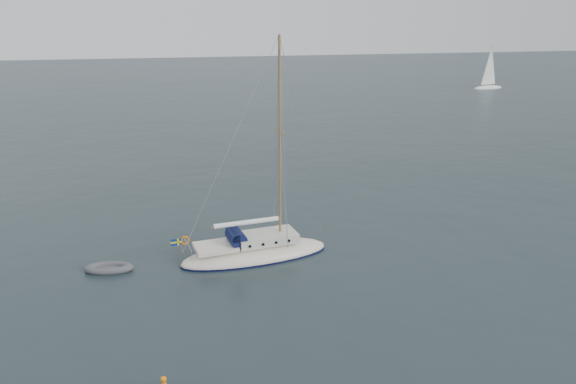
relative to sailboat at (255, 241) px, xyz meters
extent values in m
plane|color=black|center=(3.08, -2.36, -0.94)|extent=(300.00, 300.00, 0.00)
ellipsoid|color=beige|center=(0.00, 0.00, -0.80)|extent=(8.25, 2.57, 1.38)
cube|color=beige|center=(0.64, 0.00, 0.15)|extent=(3.30, 1.74, 0.50)
cube|color=beige|center=(-2.20, 0.00, 0.00)|extent=(2.20, 1.74, 0.23)
cylinder|color=#0E1439|center=(-1.06, 0.00, 0.40)|extent=(0.88, 1.51, 0.88)
cube|color=#0E1439|center=(-1.24, 0.00, 0.58)|extent=(0.41, 1.51, 0.37)
cylinder|color=olive|center=(1.46, 0.00, 5.39)|extent=(0.14, 0.14, 11.00)
cylinder|color=olive|center=(1.46, 0.00, 5.94)|extent=(0.05, 2.02, 0.05)
cylinder|color=olive|center=(-0.46, 0.00, 1.13)|extent=(3.85, 0.09, 0.09)
cylinder|color=white|center=(-0.46, 0.00, 1.17)|extent=(3.58, 0.26, 0.26)
cylinder|color=#9D9CA5|center=(-3.67, 0.00, 0.39)|extent=(0.04, 2.02, 0.04)
torus|color=#D65C00|center=(-3.72, 0.55, 0.39)|extent=(0.50, 0.09, 0.50)
cylinder|color=olive|center=(-3.99, 0.00, 0.30)|extent=(0.03, 0.03, 0.83)
cube|color=navy|center=(-4.27, 0.00, 0.58)|extent=(0.55, 0.02, 0.35)
cube|color=#FFC700|center=(-4.27, 0.00, 0.58)|extent=(0.57, 0.03, 0.08)
cube|color=#FFC700|center=(-4.16, 0.00, 0.58)|extent=(0.08, 0.03, 0.37)
cylinder|color=black|center=(-0.55, 0.88, 0.15)|extent=(0.17, 0.06, 0.17)
cylinder|color=black|center=(-0.55, -0.88, 0.15)|extent=(0.17, 0.06, 0.17)
cylinder|color=black|center=(0.18, 0.88, 0.15)|extent=(0.17, 0.06, 0.17)
cylinder|color=black|center=(0.18, -0.88, 0.15)|extent=(0.17, 0.06, 0.17)
cylinder|color=black|center=(0.91, 0.88, 0.15)|extent=(0.17, 0.06, 0.17)
cylinder|color=black|center=(0.91, -0.88, 0.15)|extent=(0.17, 0.06, 0.17)
cylinder|color=black|center=(1.65, 0.88, 0.15)|extent=(0.17, 0.06, 0.17)
cylinder|color=black|center=(1.65, -0.88, 0.15)|extent=(0.17, 0.06, 0.17)
cube|color=#55555B|center=(-7.74, 0.03, -0.83)|extent=(1.55, 0.64, 0.09)
ellipsoid|color=white|center=(52.72, 61.70, -0.89)|extent=(6.04, 2.01, 1.01)
cylinder|color=#9D9CA5|center=(52.72, 61.70, 3.09)|extent=(0.10, 0.10, 7.05)
cone|color=white|center=(52.67, 61.70, 3.09)|extent=(3.22, 3.22, 6.54)
camera|label=1|loc=(-4.69, -28.01, 11.92)|focal=35.00mm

